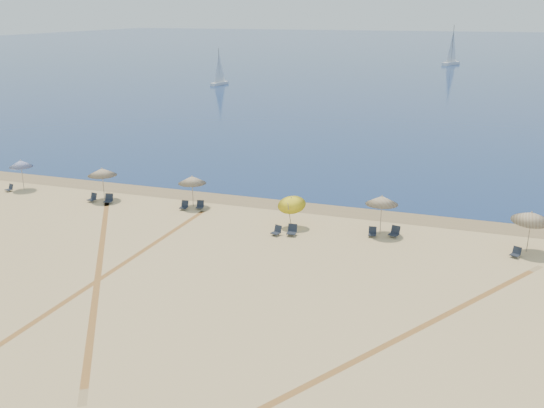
# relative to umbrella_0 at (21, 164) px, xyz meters

# --- Properties ---
(ground) EXTENTS (160.00, 160.00, 0.00)m
(ground) POSITION_rel_umbrella_0_xyz_m (22.01, -20.95, -2.18)
(ground) COLOR tan
(ground) RESTS_ON ground
(ocean) EXTENTS (500.00, 500.00, 0.00)m
(ocean) POSITION_rel_umbrella_0_xyz_m (22.01, 204.05, -2.17)
(ocean) COLOR #0C2151
(ocean) RESTS_ON ground
(wet_sand) EXTENTS (500.00, 500.00, 0.00)m
(wet_sand) POSITION_rel_umbrella_0_xyz_m (22.01, 3.05, -2.18)
(wet_sand) COLOR olive
(wet_sand) RESTS_ON ground
(umbrella_0) EXTENTS (1.86, 1.86, 2.52)m
(umbrella_0) POSITION_rel_umbrella_0_xyz_m (0.00, 0.00, 0.00)
(umbrella_0) COLOR gray
(umbrella_0) RESTS_ON ground
(umbrella_1) EXTENTS (2.22, 2.22, 2.57)m
(umbrella_1) POSITION_rel_umbrella_0_xyz_m (7.92, -0.26, 0.04)
(umbrella_1) COLOR gray
(umbrella_1) RESTS_ON ground
(umbrella_2) EXTENTS (2.10, 2.10, 2.42)m
(umbrella_2) POSITION_rel_umbrella_0_xyz_m (15.26, 0.40, -0.10)
(umbrella_2) COLOR gray
(umbrella_2) RESTS_ON ground
(umbrella_3) EXTENTS (1.91, 1.97, 2.47)m
(umbrella_3) POSITION_rel_umbrella_0_xyz_m (23.60, -1.58, -0.36)
(umbrella_3) COLOR gray
(umbrella_3) RESTS_ON ground
(umbrella_4) EXTENTS (2.14, 2.14, 2.66)m
(umbrella_4) POSITION_rel_umbrella_0_xyz_m (29.55, -0.82, 0.14)
(umbrella_4) COLOR gray
(umbrella_4) RESTS_ON ground
(umbrella_5) EXTENTS (2.30, 2.34, 2.68)m
(umbrella_5) POSITION_rel_umbrella_0_xyz_m (38.57, -1.13, 0.11)
(umbrella_5) COLOR gray
(umbrella_5) RESTS_ON ground
(chair_0) EXTENTS (0.63, 0.68, 0.59)m
(chair_0) POSITION_rel_umbrella_0_xyz_m (-0.68, -0.85, -1.92)
(chair_0) COLOR black
(chair_0) RESTS_ON ground
(chair_1) EXTENTS (0.64, 0.71, 0.65)m
(chair_1) POSITION_rel_umbrella_0_xyz_m (7.37, -1.01, -1.89)
(chair_1) COLOR black
(chair_1) RESTS_ON ground
(chair_2) EXTENTS (0.76, 0.83, 0.72)m
(chair_2) POSITION_rel_umbrella_0_xyz_m (8.79, -0.98, -1.86)
(chair_2) COLOR black
(chair_2) RESTS_ON ground
(chair_3) EXTENTS (0.56, 0.65, 0.65)m
(chair_3) POSITION_rel_umbrella_0_xyz_m (14.95, -0.46, -1.90)
(chair_3) COLOR black
(chair_3) RESTS_ON ground
(chair_4) EXTENTS (0.64, 0.71, 0.63)m
(chair_4) POSITION_rel_umbrella_0_xyz_m (16.03, 0.01, -1.90)
(chair_4) COLOR black
(chair_4) RESTS_ON ground
(chair_5) EXTENTS (0.70, 0.75, 0.64)m
(chair_5) POSITION_rel_umbrella_0_xyz_m (23.15, -3.31, -1.90)
(chair_5) COLOR black
(chair_5) RESTS_ON ground
(chair_6) EXTENTS (0.64, 0.74, 0.72)m
(chair_6) POSITION_rel_umbrella_0_xyz_m (24.11, -3.00, -1.86)
(chair_6) COLOR black
(chair_6) RESTS_ON ground
(chair_7) EXTENTS (0.58, 0.66, 0.62)m
(chair_7) POSITION_rel_umbrella_0_xyz_m (29.15, -1.51, -1.91)
(chair_7) COLOR black
(chair_7) RESTS_ON ground
(chair_8) EXTENTS (0.75, 0.82, 0.71)m
(chair_8) POSITION_rel_umbrella_0_xyz_m (30.54, -1.12, -1.87)
(chair_8) COLOR black
(chair_8) RESTS_ON ground
(chair_9) EXTENTS (0.71, 0.75, 0.61)m
(chair_9) POSITION_rel_umbrella_0_xyz_m (37.91, -2.18, -1.91)
(chair_9) COLOR black
(chair_9) RESTS_ON ground
(sailboat_0) EXTENTS (4.49, 7.01, 10.29)m
(sailboat_0) POSITION_rel_umbrella_0_xyz_m (26.74, 133.70, 0.93)
(sailboat_0) COLOR white
(sailboat_0) RESTS_ON ocean
(sailboat_1) EXTENTS (2.09, 4.89, 7.06)m
(sailboat_1) POSITION_rel_umbrella_0_xyz_m (-13.89, 72.02, -0.04)
(sailboat_1) COLOR white
(sailboat_1) RESTS_ON ocean
(tire_tracks) EXTENTS (56.32, 44.63, 0.00)m
(tire_tracks) POSITION_rel_umbrella_0_xyz_m (20.67, -13.29, -2.18)
(tire_tracks) COLOR tan
(tire_tracks) RESTS_ON ground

